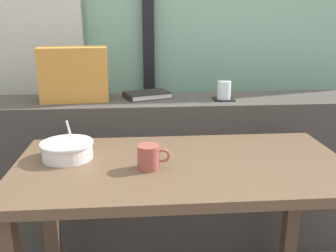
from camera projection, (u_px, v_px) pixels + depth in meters
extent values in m
cube|color=beige|center=(32.00, 10.00, 2.16)|extent=(0.56, 0.06, 2.50)
cube|color=black|center=(148.00, 2.00, 2.22)|extent=(0.07, 0.05, 2.60)
cube|color=#423D38|center=(181.00, 174.00, 1.99)|extent=(2.80, 0.34, 0.82)
cube|color=brown|center=(52.00, 224.00, 1.64)|extent=(0.06, 0.06, 0.68)
cube|color=brown|center=(292.00, 213.00, 1.72)|extent=(0.06, 0.06, 0.68)
cube|color=brown|center=(182.00, 167.00, 1.34)|extent=(1.19, 0.61, 0.03)
cube|color=black|center=(224.00, 99.00, 1.85)|extent=(0.10, 0.10, 0.00)
cylinder|color=white|center=(224.00, 90.00, 1.84)|extent=(0.07, 0.07, 0.09)
cylinder|color=orange|center=(224.00, 93.00, 1.84)|extent=(0.06, 0.06, 0.05)
cube|color=black|center=(148.00, 97.00, 1.90)|extent=(0.26, 0.21, 0.00)
cube|color=silver|center=(148.00, 95.00, 1.89)|extent=(0.24, 0.20, 0.02)
cube|color=black|center=(147.00, 92.00, 1.89)|extent=(0.26, 0.21, 0.00)
cube|color=black|center=(127.00, 97.00, 1.85)|extent=(0.06, 0.14, 0.03)
cube|color=#D18938|center=(74.00, 74.00, 1.79)|extent=(0.33, 0.16, 0.26)
cylinder|color=silver|center=(67.00, 150.00, 1.36)|extent=(0.18, 0.18, 0.06)
cylinder|color=silver|center=(67.00, 143.00, 1.35)|extent=(0.19, 0.19, 0.01)
cylinder|color=#9E5B33|center=(68.00, 152.00, 1.36)|extent=(0.16, 0.16, 0.04)
cylinder|color=silver|center=(71.00, 135.00, 1.38)|extent=(0.01, 0.11, 0.14)
ellipsoid|color=silver|center=(72.00, 145.00, 1.41)|extent=(0.03, 0.05, 0.01)
cylinder|color=#9E4C42|center=(148.00, 157.00, 1.27)|extent=(0.08, 0.08, 0.08)
torus|color=#9E4C42|center=(163.00, 156.00, 1.27)|extent=(0.05, 0.01, 0.05)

